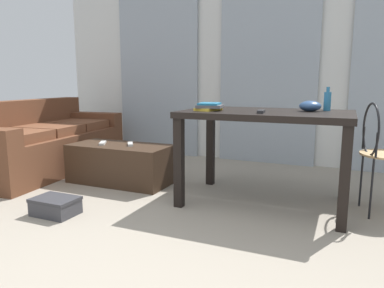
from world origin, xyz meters
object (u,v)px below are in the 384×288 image
(bottle_near, at_px, (327,101))
(craft_table, at_px, (266,124))
(couch, at_px, (43,143))
(bowl, at_px, (310,106))
(shoebox, at_px, (56,206))
(coffee_table, at_px, (121,164))
(tv_remote_secondary, at_px, (130,144))
(tv_remote_on_table, at_px, (261,111))
(wire_chair, at_px, (380,145))
(tv_remote_primary, at_px, (103,143))
(book_stack, at_px, (209,107))

(bottle_near, bearing_deg, craft_table, -153.56)
(couch, xyz_separation_m, bowl, (2.94, -0.04, 0.51))
(shoebox, bearing_deg, coffee_table, 93.70)
(couch, relative_size, shoebox, 6.08)
(bottle_near, bearing_deg, shoebox, -148.62)
(craft_table, xyz_separation_m, tv_remote_secondary, (-1.36, 0.07, -0.27))
(bottle_near, bearing_deg, tv_remote_on_table, -135.62)
(wire_chair, height_order, bottle_near, bottle_near)
(couch, relative_size, wire_chair, 2.38)
(tv_remote_primary, relative_size, tv_remote_secondary, 1.07)
(wire_chair, xyz_separation_m, bowl, (-0.52, -0.01, 0.28))
(wire_chair, distance_m, tv_remote_secondary, 2.21)
(coffee_table, distance_m, bottle_near, 2.04)
(wire_chair, relative_size, bowl, 5.06)
(coffee_table, xyz_separation_m, craft_table, (1.47, -0.05, 0.48))
(coffee_table, relative_size, bottle_near, 5.32)
(bottle_near, bearing_deg, book_stack, -158.13)
(wire_chair, relative_size, shoebox, 2.56)
(coffee_table, relative_size, tv_remote_secondary, 6.05)
(couch, bearing_deg, shoebox, -41.45)
(bottle_near, height_order, tv_remote_primary, bottle_near)
(tv_remote_secondary, bearing_deg, couch, 142.11)
(wire_chair, xyz_separation_m, book_stack, (-1.29, -0.25, 0.27))
(coffee_table, distance_m, tv_remote_primary, 0.28)
(tv_remote_on_table, height_order, tv_remote_secondary, tv_remote_on_table)
(wire_chair, distance_m, book_stack, 1.35)
(tv_remote_secondary, xyz_separation_m, shoebox, (-0.05, -0.98, -0.33))
(coffee_table, relative_size, tv_remote_on_table, 7.00)
(bottle_near, relative_size, shoebox, 0.57)
(couch, distance_m, shoebox, 1.62)
(coffee_table, relative_size, shoebox, 3.04)
(tv_remote_primary, bearing_deg, tv_remote_secondary, -18.91)
(couch, xyz_separation_m, craft_table, (2.61, -0.15, 0.36))
(shoebox, bearing_deg, bowl, 30.24)
(couch, relative_size, coffee_table, 2.00)
(craft_table, bearing_deg, book_stack, -163.03)
(couch, height_order, tv_remote_on_table, couch)
(book_stack, xyz_separation_m, tv_remote_primary, (-1.21, 0.15, -0.41))
(couch, distance_m, tv_remote_secondary, 1.25)
(bowl, relative_size, shoebox, 0.51)
(wire_chair, xyz_separation_m, bottle_near, (-0.40, 0.11, 0.32))
(bowl, height_order, shoebox, bowl)
(book_stack, bearing_deg, tv_remote_secondary, 167.53)
(coffee_table, bearing_deg, book_stack, -10.15)
(couch, bearing_deg, craft_table, -3.22)
(bowl, relative_size, tv_remote_on_table, 1.16)
(bowl, xyz_separation_m, book_stack, (-0.77, -0.24, -0.01))
(wire_chair, bearing_deg, book_stack, -169.05)
(wire_chair, height_order, book_stack, wire_chair)
(craft_table, bearing_deg, bowl, 17.33)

